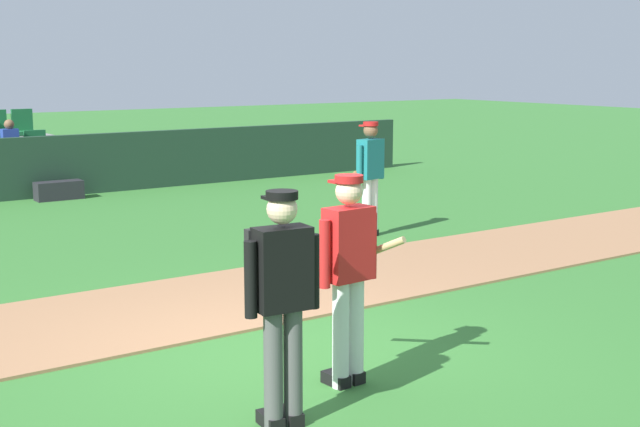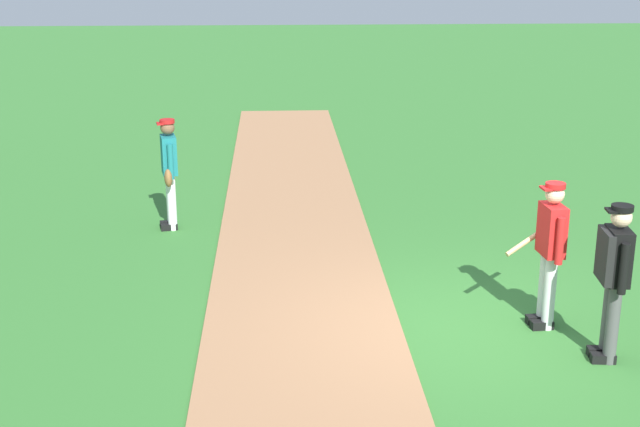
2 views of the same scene
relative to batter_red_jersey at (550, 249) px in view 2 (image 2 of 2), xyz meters
The scene contains 5 objects.
ground_plane 1.35m from the batter_red_jersey, 95.85° to the left, with size 80.00×80.00×0.00m, color #33702D.
infield_dirt_path 3.03m from the batter_red_jersey, 91.91° to the left, with size 28.00×2.34×0.03m, color #9E704C.
batter_red_jersey is the anchor object (origin of this frame).
umpire_home_plate 0.99m from the batter_red_jersey, 155.77° to the right, with size 0.59×0.33×1.76m.
runner_teal_jersey 6.23m from the batter_red_jersey, 50.61° to the left, with size 0.67×0.36×1.76m.
Camera 2 is at (-9.26, 2.23, 4.35)m, focal length 48.98 mm.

